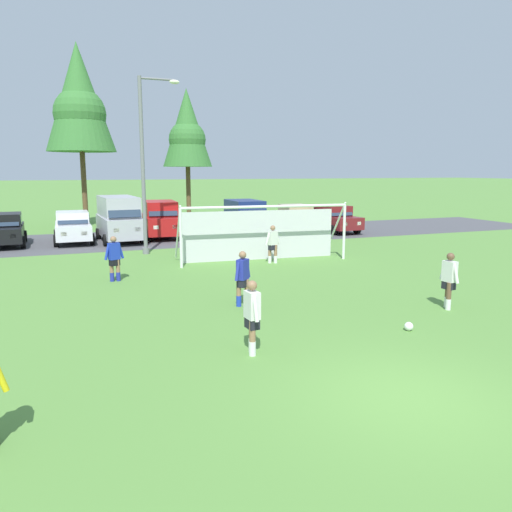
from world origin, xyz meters
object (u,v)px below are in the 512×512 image
Objects in this scene: player_striker_near at (449,281)px; parked_car_slot_center_right at (161,219)px; player_midfield_center at (273,244)px; player_defender_far at (252,317)px; soccer_ball at (409,326)px; player_winger_right at (114,259)px; player_winger_left at (243,279)px; parked_car_slot_far_right at (296,218)px; parked_car_slot_end at (334,219)px; parked_car_slot_center_left at (73,227)px; soccer_goal at (261,231)px; parked_car_slot_right at (245,217)px; street_lamp at (146,164)px; parked_car_slot_center at (119,218)px; parked_car_slot_left at (4,229)px.

player_striker_near is 19.12m from parked_car_slot_center_right.
player_striker_near is 1.00× the size of player_midfield_center.
soccer_ball is at bearing 1.07° from player_defender_far.
player_winger_right is 0.35× the size of parked_car_slot_center_right.
player_winger_left is at bearing -91.69° from parked_car_slot_center_right.
parked_car_slot_far_right is 2.51m from parked_car_slot_end.
parked_car_slot_end is (11.41, 14.65, 0.05)m from player_winger_left.
parked_car_slot_center_left reaches higher than player_defender_far.
player_winger_left is at bearing -115.53° from soccer_goal.
player_winger_right is (-2.13, 8.48, 0.00)m from player_defender_far.
soccer_ball is 0.05× the size of parked_car_slot_center_left.
soccer_goal reaches higher than parked_car_slot_far_right.
parked_car_slot_right is at bearing 70.76° from player_defender_far.
soccer_goal is 11.66m from parked_car_slot_center_left.
street_lamp reaches higher than player_midfield_center.
player_defender_far is (-6.54, -1.33, 0.00)m from player_striker_near.
soccer_ball is at bearing -97.19° from parked_car_slot_right.
parked_car_slot_center reaches higher than parked_car_slot_center_right.
parked_car_slot_far_right reaches higher than player_winger_left.
parked_car_slot_left is at bearing 179.33° from parked_car_slot_center_left.
parked_car_slot_center_right reaches higher than soccer_ball.
parked_car_slot_far_right is at bearing 4.90° from parked_car_slot_center.
soccer_goal reaches higher than parked_car_slot_left.
parked_car_slot_far_right is (17.29, 0.57, 0.00)m from parked_car_slot_left.
player_defender_far is 22.22m from parked_car_slot_end.
player_winger_left is 0.20× the size of street_lamp.
parked_car_slot_end is at bearing 43.81° from soccer_goal.
parked_car_slot_center_right is at bearing 172.64° from parked_car_slot_end.
parked_car_slot_center_right reaches higher than parked_car_slot_end.
parked_car_slot_center_left is 0.99× the size of parked_car_slot_end.
parked_car_slot_end reaches higher than player_striker_near.
street_lamp is (-6.60, -4.75, 3.12)m from parked_car_slot_right.
soccer_ball is 0.05× the size of parked_car_slot_center_right.
player_striker_near is (2.18, -9.24, -0.47)m from soccer_goal.
parked_car_slot_center_left is 2.52m from parked_car_slot_center.
soccer_goal reaches higher than soccer_ball.
player_winger_left is 18.71m from parked_car_slot_far_right.
parked_car_slot_right reaches higher than player_defender_far.
parked_car_slot_center reaches higher than player_winger_left.
parked_car_slot_right reaches higher than player_striker_near.
parked_car_slot_far_right is at bearing 62.16° from player_defender_far.
player_defender_far is at bearing -80.08° from parked_car_slot_center_left.
soccer_ball is at bearing -107.62° from parked_car_slot_far_right.
parked_car_slot_center_right is at bearing 105.08° from player_striker_near.
parked_car_slot_left reaches higher than player_defender_far.
player_winger_left is 16.18m from parked_car_slot_center_left.
soccer_ball is at bearing -68.46° from parked_car_slot_center_left.
parked_car_slot_right is at bearing -10.65° from parked_car_slot_center_right.
soccer_goal reaches higher than parked_car_slot_center_left.
player_midfield_center and player_defender_far have the same top height.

